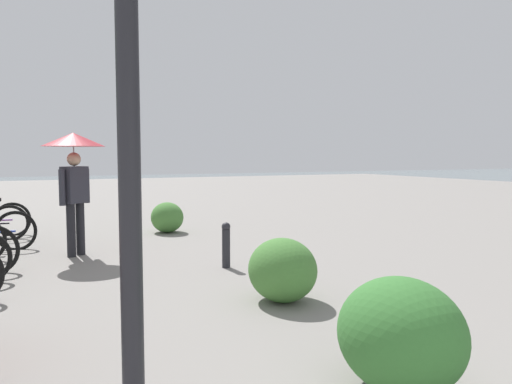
% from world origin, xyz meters
% --- Properties ---
extents(pedestrian, '(1.00, 1.00, 2.03)m').
position_xyz_m(pedestrian, '(8.97, 0.89, 1.60)').
color(pedestrian, black).
rests_on(pedestrian, ground).
extents(bollard_mid, '(0.13, 0.13, 0.68)m').
position_xyz_m(bollard_mid, '(7.10, -1.03, 0.35)').
color(bollard_mid, '#232328').
rests_on(bollard_mid, ground).
extents(shrub_low, '(0.77, 0.69, 0.65)m').
position_xyz_m(shrub_low, '(10.74, -1.12, 0.33)').
color(shrub_low, '#477F38').
rests_on(shrub_low, ground).
extents(shrub_round, '(0.95, 0.86, 0.81)m').
position_xyz_m(shrub_round, '(3.02, -0.72, 0.41)').
color(shrub_round, '#387533').
rests_on(shrub_round, ground).
extents(shrub_wide, '(0.85, 0.77, 0.73)m').
position_xyz_m(shrub_wide, '(5.26, -0.99, 0.36)').
color(shrub_wide, '#477F38').
rests_on(shrub_wide, ground).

